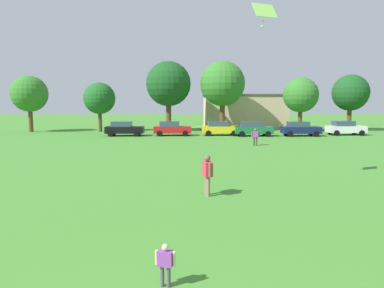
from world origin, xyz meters
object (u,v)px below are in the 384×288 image
object	(u,v)px
bystander_midfield	(255,135)
parked_car_navy_4	(300,129)
parked_car_black_0	(124,128)
parked_car_yellow_2	(220,128)
parked_car_green_3	(253,129)
tree_left	(99,98)
parked_car_white_5	(345,128)
tree_center_right	(223,84)
tree_center_left	(168,84)
adult_bystander	(207,172)
tree_right	(301,95)
child_kite_flyer	(165,261)
parked_car_red_1	(172,128)
tree_far_left	(29,94)
tree_far_right	(350,93)
kite	(264,12)

from	to	relation	value
bystander_midfield	parked_car_navy_4	xyz separation A→B (m)	(6.85, 8.74, -0.05)
parked_car_black_0	parked_car_navy_4	bearing A→B (deg)	-1.60
parked_car_black_0	parked_car_yellow_2	xyz separation A→B (m)	(11.05, 0.43, 0.00)
parked_car_green_3	tree_left	world-z (taller)	tree_left
parked_car_white_5	tree_center_right	bearing A→B (deg)	156.15
parked_car_navy_4	tree_center_left	distance (m)	17.88
tree_left	adult_bystander	bearing A→B (deg)	-69.56
parked_car_black_0	parked_car_green_3	world-z (taller)	same
bystander_midfield	tree_left	size ratio (longest dim) A/B	0.24
adult_bystander	tree_right	size ratio (longest dim) A/B	0.24
parked_car_yellow_2	parked_car_green_3	distance (m)	3.80
child_kite_flyer	tree_right	xyz separation A→B (m)	(15.38, 38.96, 4.20)
parked_car_green_3	parked_car_red_1	bearing A→B (deg)	175.70
tree_far_left	parked_car_green_3	bearing A→B (deg)	-12.81
parked_car_green_3	tree_center_left	size ratio (longest dim) A/B	0.47
tree_center_left	tree_far_right	world-z (taller)	tree_center_left
tree_center_right	tree_right	world-z (taller)	tree_center_right
parked_car_red_1	parked_car_navy_4	xyz separation A→B (m)	(14.68, -0.79, 0.00)
child_kite_flyer	tree_left	distance (m)	41.44
tree_center_left	parked_car_green_3	bearing A→B (deg)	-36.47
parked_car_green_3	tree_far_left	distance (m)	28.84
bystander_midfield	tree_center_right	size ratio (longest dim) A/B	0.17
tree_far_left	tree_center_left	bearing A→B (deg)	3.23
parked_car_black_0	tree_center_left	world-z (taller)	tree_center_left
parked_car_red_1	parked_car_yellow_2	size ratio (longest dim) A/B	1.00
tree_center_right	parked_car_white_5	bearing A→B (deg)	-23.85
tree_center_left	tree_center_right	bearing A→B (deg)	-1.69
parked_car_yellow_2	parked_car_red_1	bearing A→B (deg)	-177.92
tree_center_left	tree_center_right	world-z (taller)	tree_center_right
tree_far_right	child_kite_flyer	bearing A→B (deg)	-119.10
child_kite_flyer	parked_car_green_3	xyz separation A→B (m)	(8.14, 33.23, 0.30)
child_kite_flyer	parked_car_white_5	world-z (taller)	parked_car_white_5
parked_car_red_1	parked_car_green_3	xyz separation A→B (m)	(9.27, -0.70, 0.00)
bystander_midfield	kite	world-z (taller)	kite
tree_far_right	parked_car_white_5	bearing A→B (deg)	-117.88
kite	parked_car_green_3	bearing A→B (deg)	80.13
parked_car_red_1	parked_car_white_5	bearing A→B (deg)	0.85
parked_car_navy_4	tree_center_left	bearing A→B (deg)	154.16
parked_car_black_0	tree_far_left	distance (m)	14.91
parked_car_navy_4	adult_bystander	bearing A→B (deg)	-115.33
tree_left	parked_car_white_5	bearing A→B (deg)	-10.58
tree_right	tree_far_right	world-z (taller)	tree_far_right
child_kite_flyer	tree_center_left	world-z (taller)	tree_center_left
tree_left	tree_far_right	distance (m)	33.41
adult_bystander	tree_far_right	distance (m)	39.71
kite	tree_far_left	distance (m)	38.54
tree_right	parked_car_green_3	bearing A→B (deg)	-141.64
tree_center_right	parked_car_navy_4	bearing A→B (deg)	-41.42
parked_car_green_3	tree_center_right	bearing A→B (deg)	111.26
child_kite_flyer	tree_far_left	size ratio (longest dim) A/B	0.13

